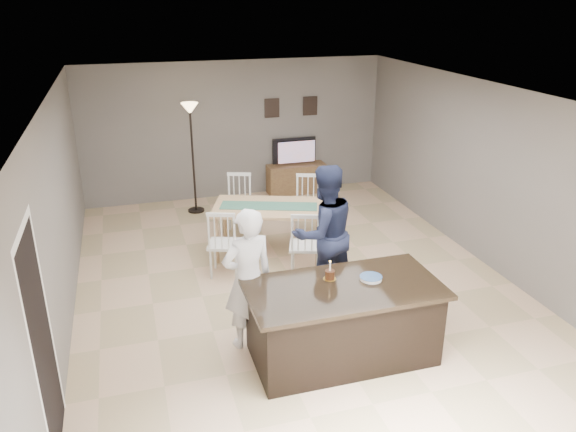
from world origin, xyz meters
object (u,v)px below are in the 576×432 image
object	(u,v)px
man	(324,233)
kitchen_island	(343,321)
woman	(248,279)
birthday_cake	(330,275)
plate_stack	(371,278)
tv_console	(296,179)
television	(295,151)
floor_lamp	(191,129)
dining_table	(269,214)

from	to	relation	value
man	kitchen_island	bearing A→B (deg)	68.51
woman	birthday_cake	size ratio (longest dim) A/B	7.50
woman	birthday_cake	world-z (taller)	woman
man	plate_stack	world-z (taller)	man
kitchen_island	birthday_cake	distance (m)	0.55
man	birthday_cake	world-z (taller)	man
kitchen_island	tv_console	xyz separation A→B (m)	(1.20, 5.57, -0.15)
plate_stack	woman	bearing A→B (deg)	159.37
kitchen_island	birthday_cake	world-z (taller)	birthday_cake
television	tv_console	bearing A→B (deg)	90.00
tv_console	plate_stack	distance (m)	5.61
television	woman	distance (m)	5.53
plate_stack	floor_lamp	xyz separation A→B (m)	(-1.30, 5.02, 0.68)
television	birthday_cake	size ratio (longest dim) A/B	4.01
kitchen_island	floor_lamp	world-z (taller)	floor_lamp
dining_table	woman	bearing A→B (deg)	-90.53
tv_console	man	bearing A→B (deg)	-102.61
kitchen_island	tv_console	world-z (taller)	kitchen_island
tv_console	man	xyz separation A→B (m)	(-0.94, -4.22, 0.64)
tv_console	woman	size ratio (longest dim) A/B	0.70
floor_lamp	tv_console	bearing A→B (deg)	12.82
tv_console	man	distance (m)	4.37
kitchen_island	dining_table	world-z (taller)	dining_table
woman	man	world-z (taller)	man
birthday_cake	plate_stack	distance (m)	0.46
television	dining_table	xyz separation A→B (m)	(-1.29, -2.76, -0.20)
man	dining_table	size ratio (longest dim) A/B	0.79
kitchen_island	plate_stack	distance (m)	0.58
tv_console	birthday_cake	world-z (taller)	birthday_cake
kitchen_island	dining_table	size ratio (longest dim) A/B	0.91
kitchen_island	dining_table	xyz separation A→B (m)	(-0.09, 2.88, 0.21)
plate_stack	man	bearing A→B (deg)	94.02
birthday_cake	man	bearing A→B (deg)	73.14
birthday_cake	dining_table	world-z (taller)	birthday_cake
birthday_cake	floor_lamp	distance (m)	4.99
woman	dining_table	xyz separation A→B (m)	(0.86, 2.33, -0.19)
man	dining_table	world-z (taller)	man
floor_lamp	kitchen_island	bearing A→B (deg)	-79.34
woman	floor_lamp	world-z (taller)	floor_lamp
television	plate_stack	size ratio (longest dim) A/B	3.62
plate_stack	kitchen_island	bearing A→B (deg)	-169.88
tv_console	floor_lamp	xyz separation A→B (m)	(-2.16, -0.49, 1.30)
man	dining_table	xyz separation A→B (m)	(-0.35, 1.53, -0.27)
tv_console	floor_lamp	size ratio (longest dim) A/B	0.58
woman	birthday_cake	bearing A→B (deg)	144.79
kitchen_island	woman	world-z (taller)	woman
kitchen_island	plate_stack	world-z (taller)	plate_stack
television	man	xyz separation A→B (m)	(-0.94, -4.29, 0.07)
man	floor_lamp	size ratio (longest dim) A/B	0.91
birthday_cake	floor_lamp	bearing A→B (deg)	100.08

